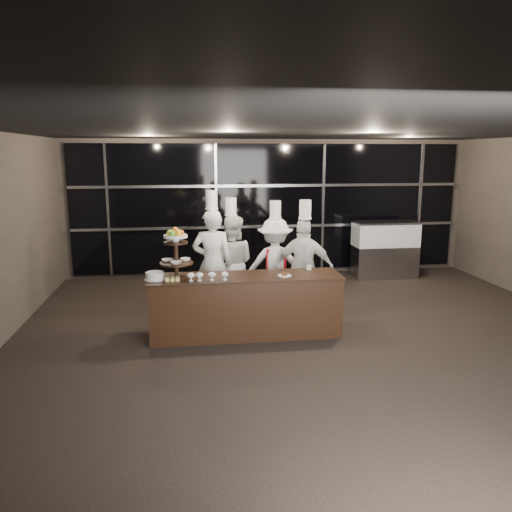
{
  "coord_description": "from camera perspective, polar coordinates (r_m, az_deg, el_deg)",
  "views": [
    {
      "loc": [
        -1.84,
        -5.98,
        2.68
      ],
      "look_at": [
        -0.81,
        1.42,
        1.15
      ],
      "focal_mm": 35.0,
      "sensor_mm": 36.0,
      "label": 1
    }
  ],
  "objects": [
    {
      "name": "compotes",
      "position": [
        7.08,
        -5.66,
        -2.19
      ],
      "size": [
        0.59,
        0.11,
        0.12
      ],
      "color": "silver",
      "rests_on": "buffet_counter"
    },
    {
      "name": "chef_b",
      "position": [
        8.59,
        -2.82,
        -0.75
      ],
      "size": [
        0.91,
        0.77,
        1.97
      ],
      "color": "silver",
      "rests_on": "ground"
    },
    {
      "name": "pastry_squares",
      "position": [
        7.15,
        -9.51,
        -2.61
      ],
      "size": [
        0.2,
        0.13,
        0.05
      ],
      "color": "#E3C86F",
      "rests_on": "buffet_counter"
    },
    {
      "name": "window_wall",
      "position": [
        11.13,
        1.64,
        5.51
      ],
      "size": [
        8.6,
        0.1,
        2.8
      ],
      "color": "black",
      "rests_on": "ground"
    },
    {
      "name": "display_case",
      "position": [
        11.32,
        14.52,
        1.06
      ],
      "size": [
        1.39,
        0.61,
        1.24
      ],
      "color": "#A5A5AA",
      "rests_on": "ground"
    },
    {
      "name": "chef_a",
      "position": [
        8.26,
        -4.99,
        -0.71
      ],
      "size": [
        0.71,
        0.51,
        2.11
      ],
      "color": "silver",
      "rests_on": "ground"
    },
    {
      "name": "chef_c",
      "position": [
        8.6,
        2.18,
        -0.94
      ],
      "size": [
        1.12,
        0.76,
        1.91
      ],
      "color": "white",
      "rests_on": "ground"
    },
    {
      "name": "buffet_counter",
      "position": [
        7.48,
        -1.21,
        -5.64
      ],
      "size": [
        2.84,
        0.74,
        0.92
      ],
      "color": "black",
      "rests_on": "ground"
    },
    {
      "name": "layer_cake",
      "position": [
        7.26,
        -11.49,
        -2.24
      ],
      "size": [
        0.3,
        0.3,
        0.11
      ],
      "color": "white",
      "rests_on": "buffet_counter"
    },
    {
      "name": "small_plate",
      "position": [
        7.34,
        3.28,
        -2.18
      ],
      "size": [
        0.2,
        0.2,
        0.05
      ],
      "color": "white",
      "rests_on": "buffet_counter"
    },
    {
      "name": "chef_cup",
      "position": [
        7.77,
        6.06,
        -1.31
      ],
      "size": [
        0.08,
        0.08,
        0.07
      ],
      "primitive_type": "cylinder",
      "color": "white",
      "rests_on": "buffet_counter"
    },
    {
      "name": "display_stand",
      "position": [
        7.22,
        -9.14,
        0.73
      ],
      "size": [
        0.48,
        0.48,
        0.74
      ],
      "color": "black",
      "rests_on": "buffet_counter"
    },
    {
      "name": "chef_d",
      "position": [
        8.24,
        5.51,
        -1.33
      ],
      "size": [
        1.05,
        0.67,
        1.96
      ],
      "color": "white",
      "rests_on": "ground"
    },
    {
      "name": "room",
      "position": [
        6.37,
        9.04,
        0.75
      ],
      "size": [
        10.0,
        10.0,
        10.0
      ],
      "color": "black",
      "rests_on": "ground"
    }
  ]
}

